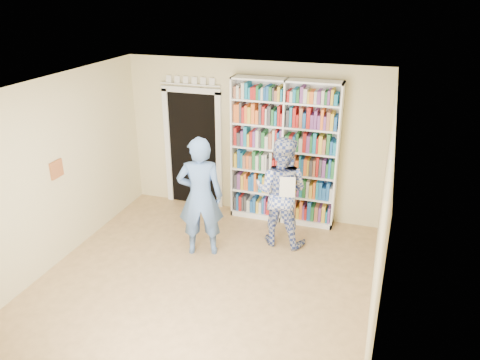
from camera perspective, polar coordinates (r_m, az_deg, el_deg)
name	(u,v)px	position (r m, az deg, el deg)	size (l,w,h in m)	color
floor	(199,287)	(6.60, -4.96, -12.92)	(5.00, 5.00, 0.00)	olive
ceiling	(192,92)	(5.48, -5.93, 10.65)	(5.00, 5.00, 0.00)	white
wall_back	(252,140)	(8.11, 1.46, 4.92)	(4.50, 4.50, 0.00)	beige
wall_left	(47,177)	(7.05, -22.51, 0.29)	(5.00, 5.00, 0.00)	beige
wall_right	(381,224)	(5.50, 16.82, -5.20)	(5.00, 5.00, 0.00)	beige
bookshelf	(284,152)	(7.85, 5.40, 3.42)	(1.79, 0.34, 2.46)	white
doorway	(193,143)	(8.50, -5.74, 4.46)	(1.10, 0.08, 2.43)	black
wall_art	(57,169)	(7.16, -21.46, 1.23)	(0.03, 0.25, 0.25)	brown
man_blue	(200,197)	(6.94, -4.85, -2.07)	(0.68, 0.45, 1.86)	#4F73AF
man_plaid	(281,192)	(7.24, 5.03, -1.42)	(0.86, 0.67, 1.76)	#33489E
paper_sheet	(287,187)	(6.89, 5.80, -0.88)	(0.23, 0.01, 0.32)	white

